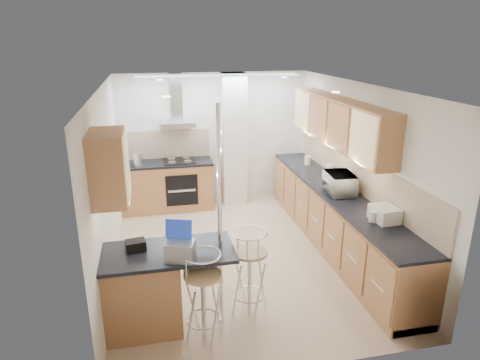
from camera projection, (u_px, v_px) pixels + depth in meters
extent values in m
plane|color=#D1B08B|center=(240.00, 255.00, 6.43)|extent=(4.80, 4.80, 0.00)
cube|color=white|center=(214.00, 138.00, 8.26)|extent=(3.60, 0.04, 2.50)
cube|color=white|center=(296.00, 257.00, 3.81)|extent=(3.60, 0.04, 2.50)
cube|color=white|center=(108.00, 185.00, 5.68)|extent=(0.04, 4.80, 2.50)
cube|color=white|center=(357.00, 168.00, 6.39)|extent=(0.04, 4.80, 2.50)
cube|color=white|center=(240.00, 86.00, 5.64)|extent=(3.60, 4.80, 0.02)
cube|color=#B37547|center=(338.00, 122.00, 6.53)|extent=(0.34, 3.00, 0.72)
cube|color=#B37547|center=(108.00, 167.00, 4.26)|extent=(0.34, 0.62, 0.72)
cube|color=beige|center=(356.00, 173.00, 6.41)|extent=(0.03, 4.40, 0.56)
cube|color=beige|center=(164.00, 145.00, 8.08)|extent=(1.70, 0.03, 0.56)
cube|color=white|center=(234.00, 140.00, 8.15)|extent=(0.45, 0.40, 2.50)
cube|color=silver|center=(178.00, 123.00, 7.77)|extent=(0.62, 0.48, 0.08)
cube|color=silver|center=(176.00, 98.00, 7.76)|extent=(0.22, 0.20, 0.88)
cylinder|color=white|center=(220.00, 220.00, 4.59)|extent=(0.05, 0.05, 2.50)
cube|color=black|center=(182.00, 190.00, 7.81)|extent=(0.58, 0.02, 0.58)
cube|color=black|center=(179.00, 161.00, 7.95)|extent=(0.58, 0.50, 0.02)
cube|color=tan|center=(218.00, 76.00, 7.31)|extent=(2.80, 0.35, 0.02)
cube|color=#B37547|center=(335.00, 220.00, 6.59)|extent=(0.60, 4.40, 0.88)
cube|color=black|center=(337.00, 192.00, 6.45)|extent=(0.63, 4.40, 0.04)
cube|color=#B37547|center=(167.00, 186.00, 8.05)|extent=(1.70, 0.60, 0.88)
cube|color=black|center=(166.00, 163.00, 7.91)|extent=(1.70, 0.63, 0.04)
cube|color=#B37547|center=(168.00, 291.00, 4.72)|extent=(1.35, 0.62, 0.90)
cube|color=black|center=(165.00, 253.00, 4.57)|extent=(1.47, 0.72, 0.04)
imported|color=white|center=(340.00, 183.00, 6.28)|extent=(0.41, 0.58, 0.30)
cube|color=#92949A|center=(180.00, 251.00, 4.37)|extent=(0.34, 0.30, 0.20)
cube|color=black|center=(136.00, 245.00, 4.57)|extent=(0.23, 0.18, 0.11)
cylinder|color=#EDE7CD|center=(330.00, 170.00, 7.07)|extent=(0.14, 0.14, 0.20)
cylinder|color=#EDE7CD|center=(308.00, 160.00, 7.71)|extent=(0.14, 0.14, 0.16)
cylinder|color=#B6B592|center=(334.00, 186.00, 6.34)|extent=(0.14, 0.14, 0.20)
cylinder|color=white|center=(373.00, 216.00, 5.33)|extent=(0.12, 0.12, 0.14)
cube|color=#EDE7CD|center=(385.00, 214.00, 5.35)|extent=(0.30, 0.37, 0.19)
cylinder|color=silver|center=(138.00, 160.00, 7.61)|extent=(0.16, 0.16, 0.24)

